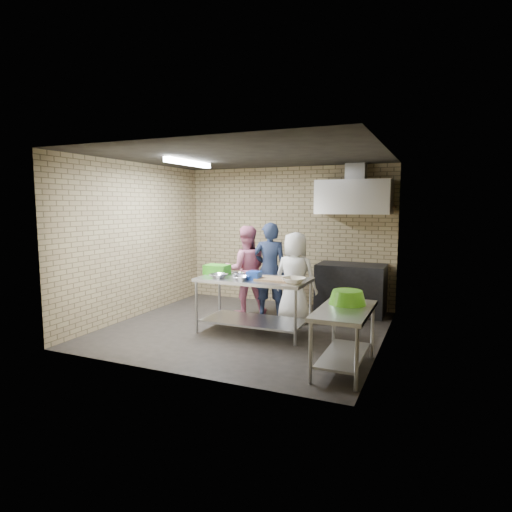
{
  "coord_description": "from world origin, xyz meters",
  "views": [
    {
      "loc": [
        2.8,
        -6.06,
        1.97
      ],
      "look_at": [
        0.1,
        0.2,
        1.15
      ],
      "focal_mm": 30.17,
      "sensor_mm": 36.0,
      "label": 1
    }
  ],
  "objects_px": {
    "green_crate": "(217,269)",
    "man_navy": "(270,270)",
    "prep_table": "(254,305)",
    "bottle_green": "(381,202)",
    "stove": "(351,289)",
    "blue_tub": "(254,275)",
    "bottle_red": "(359,201)",
    "side_counter": "(344,339)",
    "woman_pink": "(246,270)",
    "woman_white": "(295,277)",
    "green_basin": "(347,297)"
  },
  "relations": [
    {
      "from": "green_crate",
      "to": "bottle_red",
      "type": "xyz_separation_m",
      "value": [
        1.9,
        1.88,
        1.11
      ]
    },
    {
      "from": "green_crate",
      "to": "blue_tub",
      "type": "bearing_deg",
      "value": -16.35
    },
    {
      "from": "stove",
      "to": "woman_white",
      "type": "distance_m",
      "value": 1.24
    },
    {
      "from": "prep_table",
      "to": "stove",
      "type": "relative_size",
      "value": 1.41
    },
    {
      "from": "woman_white",
      "to": "blue_tub",
      "type": "bearing_deg",
      "value": 73.64
    },
    {
      "from": "blue_tub",
      "to": "bottle_red",
      "type": "xyz_separation_m",
      "value": [
        1.15,
        2.1,
        1.12
      ]
    },
    {
      "from": "woman_white",
      "to": "bottle_green",
      "type": "bearing_deg",
      "value": -132.06
    },
    {
      "from": "blue_tub",
      "to": "bottle_red",
      "type": "bearing_deg",
      "value": 61.27
    },
    {
      "from": "side_counter",
      "to": "bottle_green",
      "type": "relative_size",
      "value": 8.0
    },
    {
      "from": "bottle_red",
      "to": "bottle_green",
      "type": "height_order",
      "value": "bottle_red"
    },
    {
      "from": "green_basin",
      "to": "woman_pink",
      "type": "height_order",
      "value": "woman_pink"
    },
    {
      "from": "stove",
      "to": "woman_white",
      "type": "height_order",
      "value": "woman_white"
    },
    {
      "from": "stove",
      "to": "man_navy",
      "type": "xyz_separation_m",
      "value": [
        -1.29,
        -0.75,
        0.38
      ]
    },
    {
      "from": "prep_table",
      "to": "man_navy",
      "type": "distance_m",
      "value": 1.1
    },
    {
      "from": "green_basin",
      "to": "green_crate",
      "type": "bearing_deg",
      "value": 159.46
    },
    {
      "from": "woman_pink",
      "to": "woman_white",
      "type": "distance_m",
      "value": 1.0
    },
    {
      "from": "prep_table",
      "to": "side_counter",
      "type": "xyz_separation_m",
      "value": [
        1.6,
        -0.99,
        -0.05
      ]
    },
    {
      "from": "bottle_red",
      "to": "woman_pink",
      "type": "bearing_deg",
      "value": -150.66
    },
    {
      "from": "man_navy",
      "to": "woman_pink",
      "type": "xyz_separation_m",
      "value": [
        -0.45,
        -0.01,
        -0.03
      ]
    },
    {
      "from": "green_crate",
      "to": "man_navy",
      "type": "relative_size",
      "value": 0.23
    },
    {
      "from": "bottle_green",
      "to": "bottle_red",
      "type": "bearing_deg",
      "value": 180.0
    },
    {
      "from": "stove",
      "to": "green_crate",
      "type": "relative_size",
      "value": 3.19
    },
    {
      "from": "woman_pink",
      "to": "bottle_green",
      "type": "bearing_deg",
      "value": 173.72
    },
    {
      "from": "green_basin",
      "to": "bottle_green",
      "type": "distance_m",
      "value": 2.98
    },
    {
      "from": "woman_pink",
      "to": "stove",
      "type": "bearing_deg",
      "value": 172.81
    },
    {
      "from": "bottle_green",
      "to": "woman_pink",
      "type": "xyz_separation_m",
      "value": [
        -2.19,
        -1.01,
        -1.22
      ]
    },
    {
      "from": "side_counter",
      "to": "woman_pink",
      "type": "bearing_deg",
      "value": 137.86
    },
    {
      "from": "stove",
      "to": "woman_pink",
      "type": "xyz_separation_m",
      "value": [
        -1.74,
        -0.77,
        0.35
      ]
    },
    {
      "from": "stove",
      "to": "woman_white",
      "type": "bearing_deg",
      "value": -129.2
    },
    {
      "from": "woman_pink",
      "to": "woman_white",
      "type": "bearing_deg",
      "value": 139.46
    },
    {
      "from": "prep_table",
      "to": "side_counter",
      "type": "relative_size",
      "value": 1.41
    },
    {
      "from": "blue_tub",
      "to": "woman_white",
      "type": "relative_size",
      "value": 0.12
    },
    {
      "from": "green_basin",
      "to": "man_navy",
      "type": "height_order",
      "value": "man_navy"
    },
    {
      "from": "side_counter",
      "to": "stove",
      "type": "bearing_deg",
      "value": 99.29
    },
    {
      "from": "green_crate",
      "to": "bottle_red",
      "type": "height_order",
      "value": "bottle_red"
    },
    {
      "from": "bottle_red",
      "to": "woman_pink",
      "type": "height_order",
      "value": "bottle_red"
    },
    {
      "from": "bottle_red",
      "to": "blue_tub",
      "type": "bearing_deg",
      "value": -118.73
    },
    {
      "from": "prep_table",
      "to": "blue_tub",
      "type": "bearing_deg",
      "value": -63.43
    },
    {
      "from": "stove",
      "to": "bottle_red",
      "type": "distance_m",
      "value": 1.6
    },
    {
      "from": "prep_table",
      "to": "green_crate",
      "type": "bearing_deg",
      "value": 170.27
    },
    {
      "from": "bottle_green",
      "to": "stove",
      "type": "bearing_deg",
      "value": -151.93
    },
    {
      "from": "green_crate",
      "to": "blue_tub",
      "type": "height_order",
      "value": "green_crate"
    },
    {
      "from": "man_navy",
      "to": "woman_pink",
      "type": "distance_m",
      "value": 0.45
    },
    {
      "from": "side_counter",
      "to": "green_basin",
      "type": "bearing_deg",
      "value": 94.57
    },
    {
      "from": "blue_tub",
      "to": "bottle_green",
      "type": "xyz_separation_m",
      "value": [
        1.55,
        2.1,
        1.11
      ]
    },
    {
      "from": "bottle_green",
      "to": "blue_tub",
      "type": "bearing_deg",
      "value": -126.43
    },
    {
      "from": "green_basin",
      "to": "woman_white",
      "type": "xyz_separation_m",
      "value": [
        -1.19,
        1.57,
        -0.08
      ]
    },
    {
      "from": "green_basin",
      "to": "woman_pink",
      "type": "distance_m",
      "value": 2.78
    },
    {
      "from": "green_crate",
      "to": "woman_pink",
      "type": "distance_m",
      "value": 0.89
    },
    {
      "from": "green_crate",
      "to": "green_basin",
      "type": "distance_m",
      "value": 2.44
    }
  ]
}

